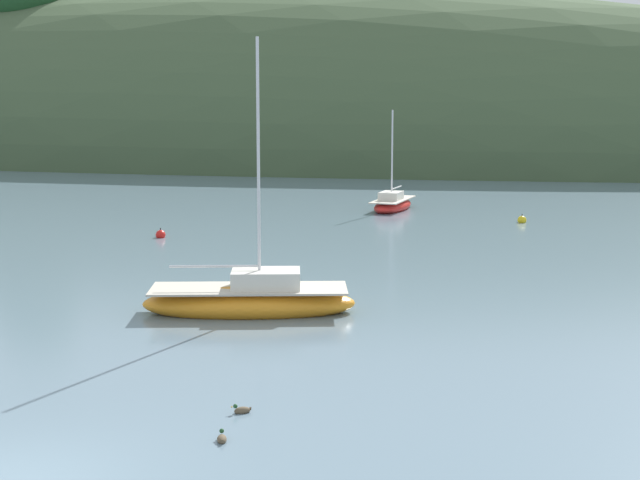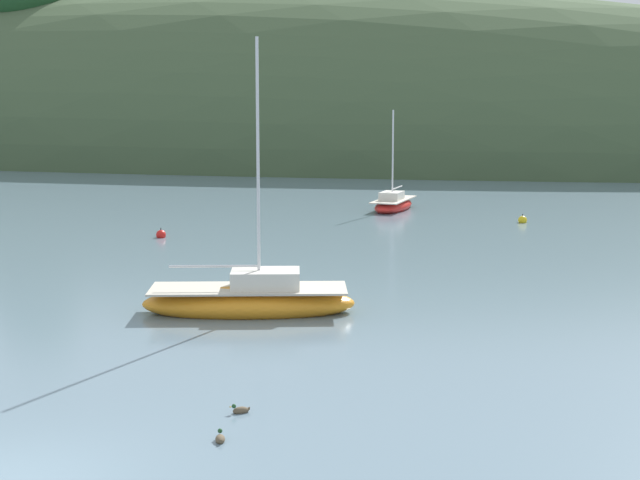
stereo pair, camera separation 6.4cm
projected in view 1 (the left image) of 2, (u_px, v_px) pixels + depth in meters
name	position (u px, v px, depth m)	size (l,w,h in m)	color
far_shoreline_hill	(215.00, 158.00, 95.09)	(150.00, 36.00, 35.05)	#425638
sailboat_white_near	(393.00, 204.00, 54.42)	(2.00, 4.95, 5.64)	red
sailboat_blue_center	(251.00, 300.00, 29.02)	(6.59, 3.80, 8.20)	orange
mooring_buoy_channel	(522.00, 220.00, 49.12)	(0.44, 0.44, 0.54)	yellow
mooring_buoy_outer	(161.00, 235.00, 44.06)	(0.44, 0.44, 0.54)	red
duck_trailing	(242.00, 410.00, 20.00)	(0.39, 0.35, 0.24)	brown
duck_lone_left	(222.00, 439.00, 18.36)	(0.29, 0.41, 0.24)	brown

